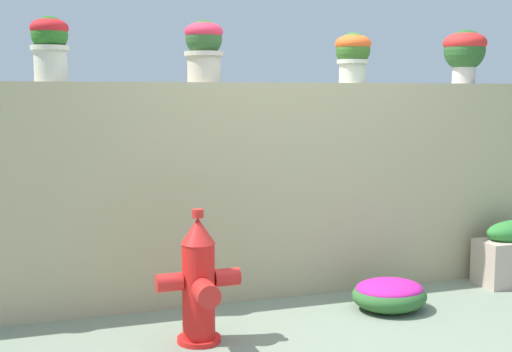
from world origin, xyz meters
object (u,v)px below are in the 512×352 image
potted_plant_3 (353,53)px  flower_bush_left (389,294)px  potted_plant_2 (204,46)px  potted_plant_4 (465,50)px  fire_hydrant (199,283)px  potted_plant_1 (50,43)px

potted_plant_3 → flower_bush_left: size_ratio=0.71×
potted_plant_2 → potted_plant_4: (2.09, -0.02, 0.01)m
fire_hydrant → flower_bush_left: bearing=7.5°
flower_bush_left → potted_plant_4: bearing=32.1°
potted_plant_1 → fire_hydrant: size_ratio=0.52×
fire_hydrant → flower_bush_left: 1.41m
potted_plant_4 → flower_bush_left: 2.04m
potted_plant_4 → flower_bush_left: size_ratio=0.81×
potted_plant_3 → potted_plant_4: (0.97, 0.02, 0.04)m
potted_plant_3 → fire_hydrant: (-1.36, -0.77, -1.40)m
flower_bush_left → potted_plant_2: bearing=150.7°
potted_plant_2 → potted_plant_1: bearing=-179.3°
potted_plant_4 → fire_hydrant: (-2.34, -0.79, -1.44)m
potted_plant_4 → fire_hydrant: potted_plant_4 is taller
potted_plant_2 → potted_plant_4: bearing=-0.7°
fire_hydrant → potted_plant_2: bearing=72.9°
potted_plant_4 → potted_plant_3: bearing=-179.1°
potted_plant_4 → flower_bush_left: potted_plant_4 is taller
potted_plant_1 → flower_bush_left: (2.14, -0.62, -1.67)m
potted_plant_4 → flower_bush_left: bearing=-147.9°
potted_plant_2 → potted_plant_4: size_ratio=1.02×
potted_plant_2 → potted_plant_3: size_ratio=1.16×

